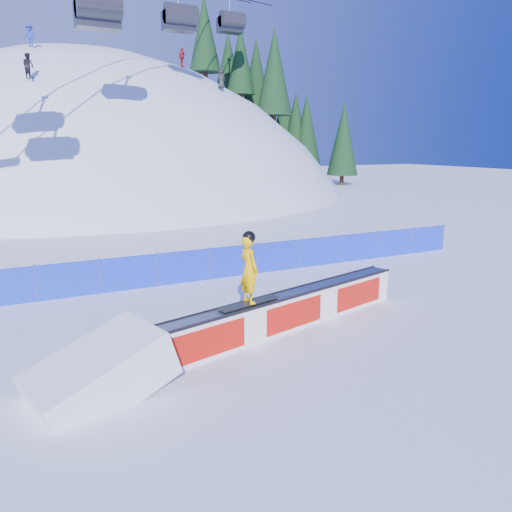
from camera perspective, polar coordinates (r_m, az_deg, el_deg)
name	(u,v)px	position (r m, az deg, el deg)	size (l,w,h in m)	color
ground	(295,311)	(15.46, 4.43, -6.23)	(160.00, 160.00, 0.00)	white
snow_hill	(99,353)	(59.65, -17.53, -10.51)	(64.00, 64.00, 64.00)	white
treeline	(289,96)	(60.09, 3.83, 17.83)	(20.43, 9.56, 20.64)	#352215
safety_fence	(234,261)	(19.13, -2.49, -0.59)	(22.05, 0.05, 1.30)	#162ED5
rail_box	(287,311)	(13.80, 3.62, -6.34)	(8.56, 2.80, 1.04)	white
snow_ramp	(101,393)	(11.15, -17.31, -14.67)	(2.69, 1.80, 1.01)	white
snowboarder	(249,268)	(12.47, -0.81, -1.44)	(1.82, 0.77, 1.88)	black
distant_skiers	(108,57)	(44.43, -16.58, 20.99)	(16.30, 8.55, 4.93)	black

